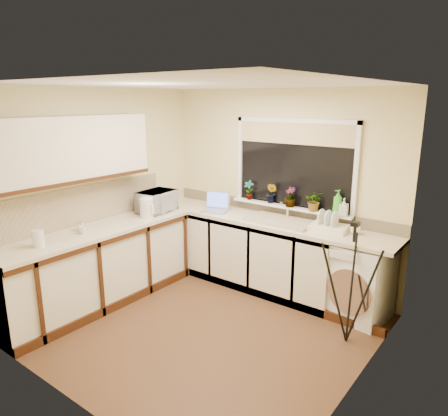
% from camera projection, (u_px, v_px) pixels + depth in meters
% --- Properties ---
extents(floor, '(3.20, 3.20, 0.00)m').
position_uv_depth(floor, '(204.00, 326.00, 4.45)').
color(floor, '#4F2F1F').
rests_on(floor, ground).
extents(ceiling, '(3.20, 3.20, 0.00)m').
position_uv_depth(ceiling, '(200.00, 84.00, 3.84)').
color(ceiling, white).
rests_on(ceiling, ground).
extents(wall_back, '(3.20, 0.00, 3.20)m').
position_uv_depth(wall_back, '(279.00, 189.00, 5.30)').
color(wall_back, beige).
rests_on(wall_back, ground).
extents(wall_front, '(3.20, 0.00, 3.20)m').
position_uv_depth(wall_front, '(66.00, 259.00, 2.99)').
color(wall_front, beige).
rests_on(wall_front, ground).
extents(wall_left, '(0.00, 3.00, 3.00)m').
position_uv_depth(wall_left, '(100.00, 193.00, 5.08)').
color(wall_left, beige).
rests_on(wall_left, ground).
extents(wall_right, '(0.00, 3.00, 3.00)m').
position_uv_depth(wall_right, '(363.00, 248.00, 3.21)').
color(wall_right, beige).
rests_on(wall_right, ground).
extents(base_cabinet_back, '(2.55, 0.60, 0.86)m').
position_uv_depth(base_cabinet_back, '(243.00, 250.00, 5.46)').
color(base_cabinet_back, silver).
rests_on(base_cabinet_back, floor).
extents(base_cabinet_left, '(0.54, 2.40, 0.86)m').
position_uv_depth(base_cabinet_left, '(100.00, 268.00, 4.87)').
color(base_cabinet_left, silver).
rests_on(base_cabinet_left, floor).
extents(worktop_back, '(3.20, 0.60, 0.04)m').
position_uv_depth(worktop_back, '(266.00, 221.00, 5.16)').
color(worktop_back, beige).
rests_on(worktop_back, base_cabinet_back).
extents(worktop_left, '(0.60, 2.40, 0.04)m').
position_uv_depth(worktop_left, '(97.00, 231.00, 4.76)').
color(worktop_left, beige).
rests_on(worktop_left, base_cabinet_left).
extents(upper_cabinet, '(0.28, 1.90, 0.70)m').
position_uv_depth(upper_cabinet, '(71.00, 149.00, 4.50)').
color(upper_cabinet, silver).
rests_on(upper_cabinet, wall_left).
extents(splashback_left, '(0.02, 2.40, 0.45)m').
position_uv_depth(splashback_left, '(80.00, 206.00, 4.87)').
color(splashback_left, beige).
rests_on(splashback_left, wall_left).
extents(splashback_back, '(3.20, 0.02, 0.14)m').
position_uv_depth(splashback_back, '(278.00, 209.00, 5.36)').
color(splashback_back, beige).
rests_on(splashback_back, wall_back).
extents(window_glass, '(1.50, 0.02, 1.00)m').
position_uv_depth(window_glass, '(294.00, 165.00, 5.09)').
color(window_glass, black).
rests_on(window_glass, wall_back).
extents(window_blind, '(1.50, 0.02, 0.25)m').
position_uv_depth(window_blind, '(294.00, 133.00, 4.98)').
color(window_blind, tan).
rests_on(window_blind, wall_back).
extents(windowsill, '(1.60, 0.14, 0.03)m').
position_uv_depth(windowsill, '(290.00, 207.00, 5.18)').
color(windowsill, white).
rests_on(windowsill, wall_back).
extents(sink, '(0.82, 0.46, 0.03)m').
position_uv_depth(sink, '(280.00, 221.00, 5.03)').
color(sink, tan).
rests_on(sink, worktop_back).
extents(faucet, '(0.03, 0.03, 0.24)m').
position_uv_depth(faucet, '(288.00, 209.00, 5.14)').
color(faucet, silver).
rests_on(faucet, worktop_back).
extents(washing_machine, '(0.66, 0.64, 0.84)m').
position_uv_depth(washing_machine, '(360.00, 280.00, 4.56)').
color(washing_machine, white).
rests_on(washing_machine, floor).
extents(laptop, '(0.39, 0.36, 0.24)m').
position_uv_depth(laptop, '(216.00, 206.00, 5.53)').
color(laptop, '#97979E').
rests_on(laptop, worktop_back).
extents(kettle, '(0.17, 0.17, 0.23)m').
position_uv_depth(kettle, '(147.00, 208.00, 5.21)').
color(kettle, silver).
rests_on(kettle, worktop_left).
extents(dish_rack, '(0.43, 0.34, 0.06)m').
position_uv_depth(dish_rack, '(329.00, 228.00, 4.70)').
color(dish_rack, white).
rests_on(dish_rack, worktop_back).
extents(tripod, '(0.75, 0.75, 1.23)m').
position_uv_depth(tripod, '(351.00, 284.00, 4.03)').
color(tripod, black).
rests_on(tripod, floor).
extents(glass_jug, '(0.11, 0.11, 0.17)m').
position_uv_depth(glass_jug, '(38.00, 239.00, 4.17)').
color(glass_jug, white).
rests_on(glass_jug, worktop_left).
extents(steel_jar, '(0.08, 0.08, 0.11)m').
position_uv_depth(steel_jar, '(80.00, 226.00, 4.68)').
color(steel_jar, silver).
rests_on(steel_jar, worktop_left).
extents(microwave, '(0.38, 0.53, 0.27)m').
position_uv_depth(microwave, '(157.00, 201.00, 5.46)').
color(microwave, white).
rests_on(microwave, worktop_left).
extents(plant_a, '(0.15, 0.11, 0.25)m').
position_uv_depth(plant_a, '(249.00, 190.00, 5.47)').
color(plant_a, '#999999').
rests_on(plant_a, windowsill).
extents(plant_b, '(0.16, 0.14, 0.25)m').
position_uv_depth(plant_b, '(272.00, 193.00, 5.29)').
color(plant_b, '#999999').
rests_on(plant_b, windowsill).
extents(plant_c, '(0.17, 0.17, 0.24)m').
position_uv_depth(plant_c, '(290.00, 197.00, 5.11)').
color(plant_c, '#999999').
rests_on(plant_c, windowsill).
extents(plant_d, '(0.26, 0.25, 0.24)m').
position_uv_depth(plant_d, '(315.00, 201.00, 4.92)').
color(plant_d, '#999999').
rests_on(plant_d, windowsill).
extents(soap_bottle_green, '(0.14, 0.14, 0.28)m').
position_uv_depth(soap_bottle_green, '(338.00, 202.00, 4.77)').
color(soap_bottle_green, green).
rests_on(soap_bottle_green, windowsill).
extents(soap_bottle_clear, '(0.10, 0.10, 0.20)m').
position_uv_depth(soap_bottle_clear, '(344.00, 207.00, 4.72)').
color(soap_bottle_clear, '#999999').
rests_on(soap_bottle_clear, windowsill).
extents(cup_back, '(0.12, 0.12, 0.09)m').
position_uv_depth(cup_back, '(355.00, 230.00, 4.56)').
color(cup_back, white).
rests_on(cup_back, worktop_back).
extents(cup_left, '(0.12, 0.12, 0.08)m').
position_uv_depth(cup_left, '(83.00, 230.00, 4.58)').
color(cup_left, beige).
rests_on(cup_left, worktop_left).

